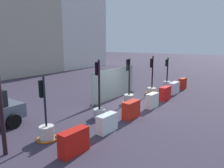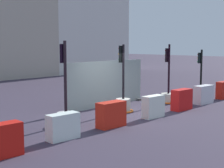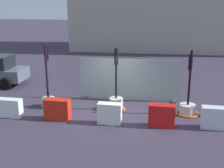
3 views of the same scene
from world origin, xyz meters
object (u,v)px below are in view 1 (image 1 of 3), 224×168
object	(u,v)px
construction_barrier_3	(152,101)
construction_barrier_4	(165,93)
traffic_light_4	(167,81)
traffic_light_1	(99,107)
construction_barrier_0	(74,142)
traffic_light_2	(129,96)
construction_barrier_1	(107,123)
traffic_light_0	(46,129)
construction_barrier_2	(131,110)
construction_barrier_6	(183,84)
construction_barrier_5	(174,88)
traffic_light_3	(152,89)

from	to	relation	value
construction_barrier_3	construction_barrier_4	world-z (taller)	construction_barrier_4
traffic_light_4	construction_barrier_3	xyz separation A→B (m)	(-6.49, -1.53, -0.07)
traffic_light_1	traffic_light_4	bearing A→B (deg)	-0.04
construction_barrier_0	traffic_light_2	bearing A→B (deg)	13.97
traffic_light_1	construction_barrier_1	world-z (taller)	traffic_light_1
traffic_light_0	construction_barrier_2	world-z (taller)	traffic_light_0
construction_barrier_2	construction_barrier_6	xyz separation A→B (m)	(8.59, -0.05, 0.01)
construction_barrier_0	construction_barrier_1	size ratio (longest dim) A/B	1.10
construction_barrier_2	construction_barrier_5	xyz separation A→B (m)	(6.47, -0.04, -0.00)
construction_barrier_1	construction_barrier_5	xyz separation A→B (m)	(8.60, -0.04, 0.04)
traffic_light_4	construction_barrier_2	distance (m)	8.85
traffic_light_0	construction_barrier_3	distance (m)	6.60
construction_barrier_3	construction_barrier_4	distance (m)	2.10
construction_barrier_0	construction_barrier_3	xyz separation A→B (m)	(6.55, 0.00, -0.00)
traffic_light_1	traffic_light_2	size ratio (longest dim) A/B	1.05
traffic_light_3	traffic_light_4	size ratio (longest dim) A/B	1.12
construction_barrier_2	construction_barrier_3	xyz separation A→B (m)	(2.25, -0.15, -0.01)
traffic_light_3	construction_barrier_6	bearing A→B (deg)	-24.75
traffic_light_1	construction_barrier_3	size ratio (longest dim) A/B	3.03
construction_barrier_1	construction_barrier_6	world-z (taller)	construction_barrier_6
construction_barrier_0	construction_barrier_5	xyz separation A→B (m)	(10.76, 0.11, 0.00)
traffic_light_1	traffic_light_3	bearing A→B (deg)	-0.28
traffic_light_4	construction_barrier_2	size ratio (longest dim) A/B	2.34
traffic_light_1	construction_barrier_4	distance (m)	5.47
construction_barrier_3	construction_barrier_2	bearing A→B (deg)	176.21
traffic_light_0	construction_barrier_5	size ratio (longest dim) A/B	2.22
construction_barrier_4	construction_barrier_6	size ratio (longest dim) A/B	1.05
traffic_light_0	construction_barrier_1	size ratio (longest dim) A/B	2.47
traffic_light_4	construction_barrier_1	size ratio (longest dim) A/B	2.45
traffic_light_3	construction_barrier_5	xyz separation A→B (m)	(0.94, -1.40, 0.06)
traffic_light_1	construction_barrier_5	distance (m)	7.51
traffic_light_2	construction_barrier_4	world-z (taller)	traffic_light_2
traffic_light_1	construction_barrier_4	xyz separation A→B (m)	(5.25, -1.53, -0.13)
traffic_light_3	construction_barrier_6	size ratio (longest dim) A/B	2.85
traffic_light_3	construction_barrier_3	xyz separation A→B (m)	(-3.27, -1.51, 0.05)
construction_barrier_1	construction_barrier_4	xyz separation A→B (m)	(6.48, -0.14, 0.06)
construction_barrier_2	traffic_light_1	bearing A→B (deg)	122.95
construction_barrier_3	construction_barrier_1	bearing A→B (deg)	178.09
construction_barrier_0	construction_barrier_6	size ratio (longest dim) A/B	1.15
traffic_light_4	traffic_light_2	bearing A→B (deg)	179.04
traffic_light_3	construction_barrier_6	xyz separation A→B (m)	(3.06, -1.41, 0.07)
construction_barrier_6	traffic_light_3	bearing A→B (deg)	155.25
traffic_light_3	construction_barrier_5	distance (m)	1.69
construction_barrier_3	construction_barrier_6	size ratio (longest dim) A/B	0.99
construction_barrier_0	construction_barrier_4	xyz separation A→B (m)	(8.64, 0.01, 0.02)
construction_barrier_1	construction_barrier_6	xyz separation A→B (m)	(10.72, -0.05, 0.05)
construction_barrier_0	construction_barrier_1	bearing A→B (deg)	3.90
traffic_light_4	construction_barrier_6	bearing A→B (deg)	-95.98
construction_barrier_4	construction_barrier_6	distance (m)	4.24
traffic_light_4	construction_barrier_6	world-z (taller)	traffic_light_4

